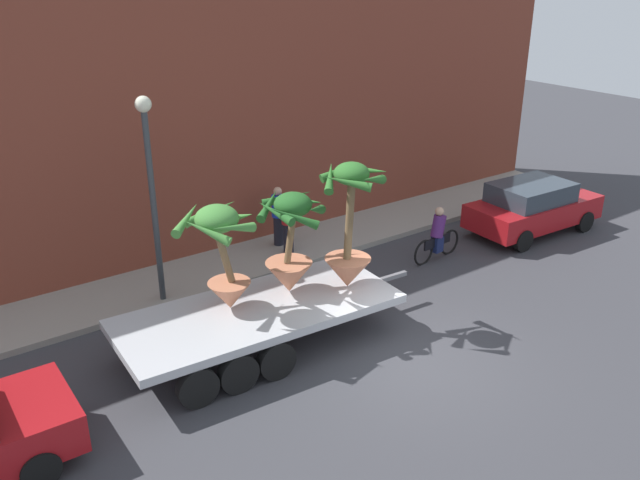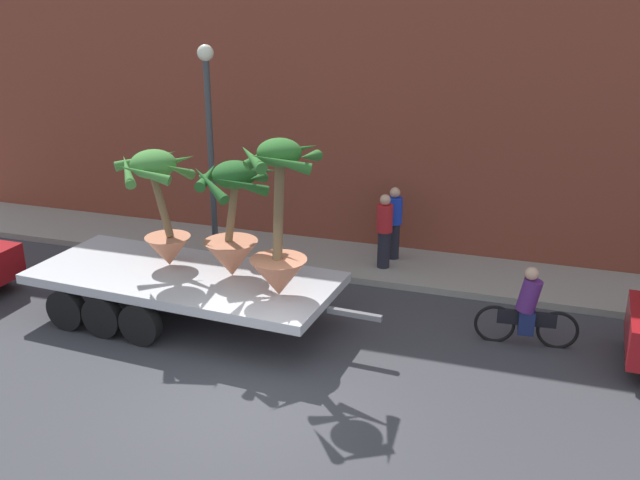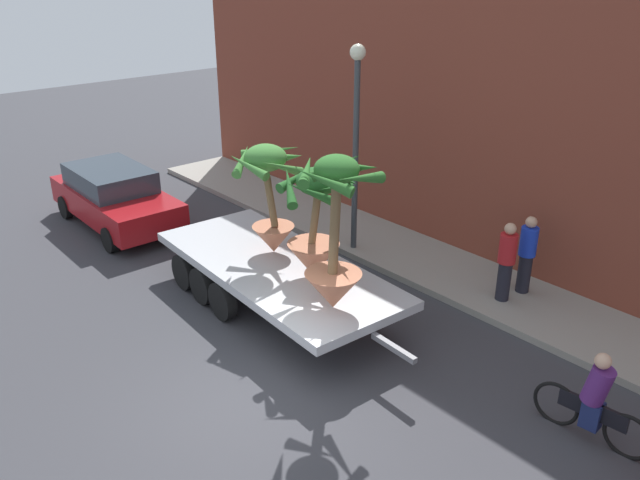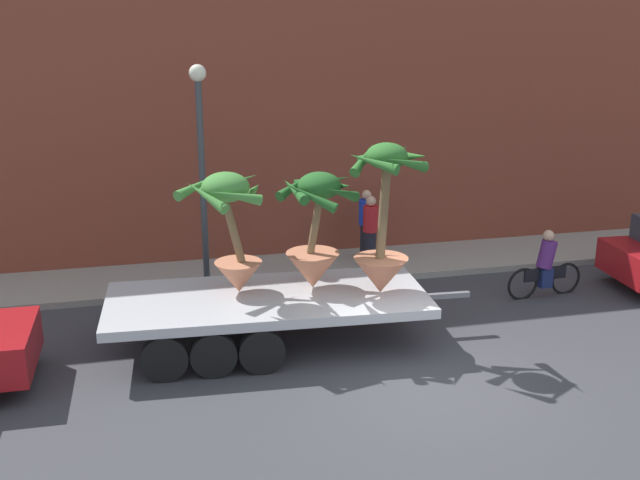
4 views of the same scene
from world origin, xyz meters
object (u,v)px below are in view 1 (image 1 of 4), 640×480
(parked_car, at_px, (533,206))
(pedestrian_near_gate, at_px, (278,215))
(flatbed_trailer, at_px, (248,319))
(potted_palm_middle, at_px, (290,246))
(cyclist, at_px, (438,236))
(street_lamp, at_px, (150,175))
(potted_palm_rear, at_px, (222,253))
(potted_palm_front, at_px, (349,234))
(pedestrian_far_left, at_px, (288,222))

(parked_car, xyz_separation_m, pedestrian_near_gate, (-6.85, 3.36, 0.22))
(flatbed_trailer, bearing_deg, parked_car, 4.42)
(potted_palm_middle, xyz_separation_m, cyclist, (5.35, 0.85, -1.37))
(flatbed_trailer, height_order, street_lamp, street_lamp)
(potted_palm_rear, relative_size, cyclist, 1.25)
(potted_palm_rear, xyz_separation_m, parked_car, (10.59, 0.48, -1.42))
(potted_palm_rear, xyz_separation_m, pedestrian_near_gate, (3.74, 3.85, -1.21))
(street_lamp, bearing_deg, potted_palm_middle, -56.94)
(pedestrian_near_gate, height_order, street_lamp, street_lamp)
(potted_palm_front, height_order, pedestrian_near_gate, potted_palm_front)
(parked_car, xyz_separation_m, street_lamp, (-10.86, 2.22, 2.40))
(pedestrian_far_left, bearing_deg, pedestrian_near_gate, 82.91)
(cyclist, relative_size, street_lamp, 0.38)
(flatbed_trailer, relative_size, potted_palm_rear, 3.04)
(street_lamp, bearing_deg, pedestrian_near_gate, 15.84)
(pedestrian_far_left, bearing_deg, parked_car, -21.55)
(potted_palm_rear, height_order, street_lamp, street_lamp)
(cyclist, xyz_separation_m, parked_car, (3.68, -0.27, 0.16))
(parked_car, bearing_deg, potted_palm_rear, -177.39)
(potted_palm_middle, relative_size, street_lamp, 0.46)
(flatbed_trailer, bearing_deg, pedestrian_far_left, 46.77)
(potted_palm_front, bearing_deg, parked_car, 8.19)
(potted_palm_middle, relative_size, parked_car, 0.52)
(pedestrian_far_left, bearing_deg, cyclist, -37.24)
(cyclist, height_order, pedestrian_far_left, pedestrian_far_left)
(flatbed_trailer, height_order, potted_palm_rear, potted_palm_rear)
(cyclist, bearing_deg, pedestrian_near_gate, 135.69)
(pedestrian_near_gate, bearing_deg, pedestrian_far_left, -97.09)
(flatbed_trailer, distance_m, parked_car, 10.28)
(pedestrian_near_gate, xyz_separation_m, pedestrian_far_left, (-0.08, -0.63, 0.00))
(flatbed_trailer, height_order, cyclist, cyclist)
(potted_palm_rear, distance_m, pedestrian_far_left, 5.02)
(parked_car, bearing_deg, pedestrian_far_left, 158.45)
(potted_palm_front, distance_m, cyclist, 4.69)
(potted_palm_rear, bearing_deg, potted_palm_middle, -3.73)
(potted_palm_middle, distance_m, pedestrian_far_left, 4.06)
(potted_palm_front, xyz_separation_m, pedestrian_near_gate, (1.03, 4.50, -1.17))
(flatbed_trailer, xyz_separation_m, cyclist, (6.56, 1.06, -0.10))
(flatbed_trailer, distance_m, potted_palm_front, 2.79)
(street_lamp, bearing_deg, potted_palm_rear, -84.24)
(potted_palm_front, relative_size, street_lamp, 0.58)
(potted_palm_middle, bearing_deg, cyclist, 9.07)
(potted_palm_front, distance_m, street_lamp, 4.60)
(flatbed_trailer, relative_size, potted_palm_middle, 3.13)
(flatbed_trailer, bearing_deg, potted_palm_front, -8.24)
(potted_palm_middle, relative_size, pedestrian_far_left, 1.30)
(flatbed_trailer, xyz_separation_m, parked_car, (10.25, 0.79, 0.06))
(pedestrian_far_left, height_order, street_lamp, street_lamp)
(flatbed_trailer, bearing_deg, street_lamp, 101.59)
(potted_palm_middle, bearing_deg, flatbed_trailer, -170.26)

